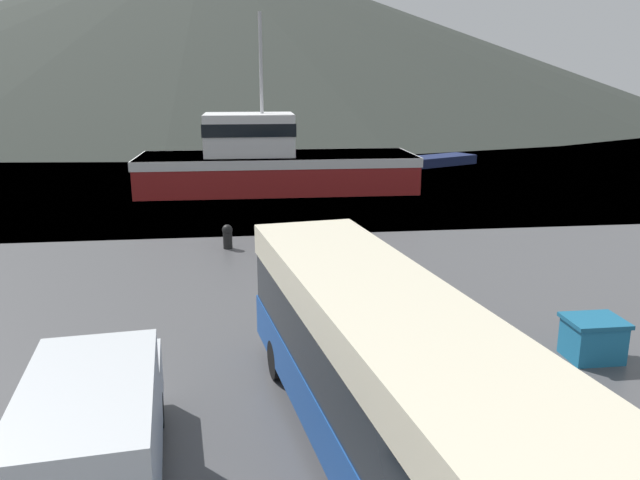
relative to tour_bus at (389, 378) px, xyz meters
The scene contains 8 objects.
water_surface 137.54m from the tour_bus, 90.14° to the left, with size 240.00×240.00×0.00m, color slate.
hill_backdrop 148.43m from the tour_bus, 93.46° to the left, with size 205.99×205.99×37.48m, color #2D332D.
tour_bus is the anchor object (origin of this frame).
delivery_van 4.86m from the tour_bus, behind, with size 2.52×5.73×2.33m.
fishing_boat 29.29m from the tour_bus, 90.96° to the left, with size 17.03×6.04×10.57m.
storage_bin 7.36m from the tour_bus, 32.65° to the left, with size 1.37×1.14×1.05m.
small_boat 41.44m from the tour_bus, 71.44° to the left, with size 7.35×5.20×0.73m.
mooring_bollard 15.90m from the tour_bus, 100.97° to the left, with size 0.43×0.43×1.00m.
Camera 1 is at (-2.05, -1.21, 6.72)m, focal length 35.00 mm.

